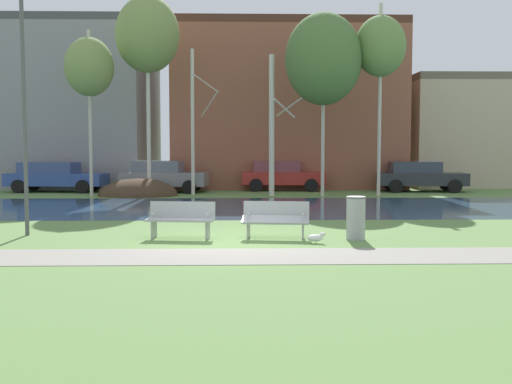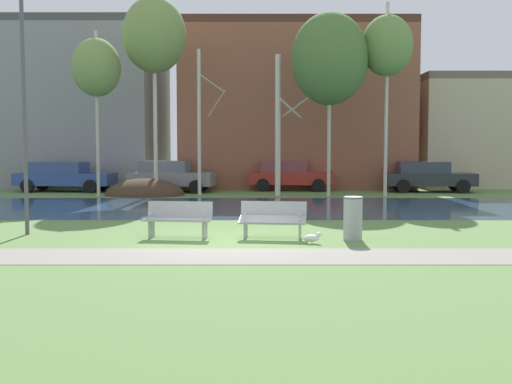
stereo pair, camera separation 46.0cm
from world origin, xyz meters
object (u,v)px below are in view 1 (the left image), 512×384
parked_sedan_second_grey (163,176)px  parked_wagon_fourth_dark (420,176)px  bench_right (276,218)px  trash_bin (356,217)px  parked_van_nearest_blue (55,176)px  parked_hatch_third_red (282,175)px  seagull (316,237)px  bench_left (181,219)px  streetlamp (23,72)px

parked_sedan_second_grey → parked_wagon_fourth_dark: 12.58m
bench_right → trash_bin: 1.90m
parked_van_nearest_blue → parked_hatch_third_red: size_ratio=1.14×
trash_bin → seagull: 1.19m
bench_left → parked_sedan_second_grey: 15.46m
seagull → parked_wagon_fourth_dark: parked_wagon_fourth_dark is taller
bench_left → bench_right: same height
trash_bin → parked_sedan_second_grey: bearing=112.4°
bench_left → seagull: size_ratio=3.79×
bench_left → streetlamp: streetlamp is taller
bench_left → parked_van_nearest_blue: parked_van_nearest_blue is taller
parked_van_nearest_blue → parked_hatch_third_red: parked_hatch_third_red is taller
parked_sedan_second_grey → parked_hatch_third_red: bearing=10.0°
bench_left → streetlamp: bearing=171.1°
seagull → streetlamp: bearing=168.2°
bench_right → seagull: bearing=-44.8°
seagull → parked_sedan_second_grey: parked_sedan_second_grey is taller
bench_right → parked_sedan_second_grey: size_ratio=0.39×
parked_wagon_fourth_dark → trash_bin: bearing=-111.3°
streetlamp → parked_hatch_third_red: streetlamp is taller
bench_right → streetlamp: (-6.14, 0.60, 3.54)m
streetlamp → parked_wagon_fourth_dark: bearing=46.3°
streetlamp → parked_sedan_second_grey: size_ratio=1.46×
parked_hatch_third_red → parked_wagon_fourth_dark: bearing=-7.9°
bench_left → bench_right: (2.27, 0.00, 0.00)m
bench_right → seagull: size_ratio=3.78×
parked_sedan_second_grey → bench_left: bearing=-81.4°
parked_hatch_third_red → parked_wagon_fourth_dark: size_ratio=0.98×
seagull → trash_bin: bearing=27.5°
bench_right → seagull: (0.87, -0.87, -0.34)m
bench_right → streetlamp: streetlamp is taller
parked_wagon_fourth_dark → bench_left: bearing=-123.7°
trash_bin → parked_van_nearest_blue: size_ratio=0.21×
parked_wagon_fourth_dark → parked_sedan_second_grey: bearing=-179.6°
bench_right → trash_bin: trash_bin is taller
streetlamp → bench_left: bearing=-8.9°
seagull → streetlamp: size_ratio=0.07×
trash_bin → streetlamp: streetlamp is taller
parked_van_nearest_blue → parked_wagon_fourth_dark: parked_wagon_fourth_dark is taller
parked_hatch_third_red → bench_right: bearing=-94.5°
bench_left → streetlamp: 5.27m
parked_hatch_third_red → parked_van_nearest_blue: bearing=-176.3°
parked_hatch_third_red → parked_sedan_second_grey: bearing=-170.0°
bench_left → streetlamp: (-3.86, 0.60, 3.54)m
streetlamp → parked_sedan_second_grey: (1.55, 14.68, -3.22)m
trash_bin → seagull: size_ratio=2.34×
bench_right → parked_wagon_fourth_dark: bearing=62.6°
seagull → streetlamp: (-7.01, 1.47, 3.88)m
parked_sedan_second_grey → trash_bin: bearing=-67.6°
bench_left → parked_sedan_second_grey: parked_sedan_second_grey is taller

